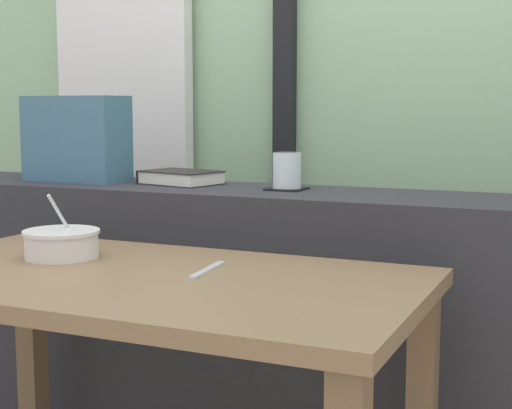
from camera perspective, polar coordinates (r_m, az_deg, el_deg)
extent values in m
cube|color=#9EC699|center=(2.78, 5.38, 14.39)|extent=(4.80, 0.08, 2.80)
cube|color=white|center=(3.02, -9.72, 10.88)|extent=(0.56, 0.06, 2.50)
cube|color=black|center=(2.75, 2.13, 12.39)|extent=(0.07, 0.05, 2.60)
cube|color=#2D2D33|center=(2.24, -0.34, -9.40)|extent=(2.80, 0.36, 0.82)
cube|color=brown|center=(2.28, -16.06, -11.43)|extent=(0.06, 0.06, 0.67)
cube|color=#846647|center=(1.67, -8.28, -5.65)|extent=(1.18, 0.65, 0.03)
cube|color=black|center=(2.14, 2.27, 1.15)|extent=(0.10, 0.10, 0.00)
cylinder|color=white|center=(2.14, 2.28, 2.52)|extent=(0.08, 0.08, 0.10)
cylinder|color=orange|center=(2.14, 2.28, 2.06)|extent=(0.07, 0.07, 0.06)
cube|color=black|center=(2.31, -5.49, 1.54)|extent=(0.25, 0.20, 0.00)
cube|color=silver|center=(2.31, -5.49, 1.99)|extent=(0.24, 0.19, 0.03)
cube|color=black|center=(2.31, -5.50, 2.44)|extent=(0.25, 0.20, 0.00)
cube|color=black|center=(2.38, -7.39, 2.12)|extent=(0.04, 0.15, 0.04)
cube|color=#426B84|center=(2.45, -13.03, 4.72)|extent=(0.33, 0.15, 0.26)
cylinder|color=silver|center=(1.87, -14.07, -2.82)|extent=(0.17, 0.17, 0.07)
cylinder|color=silver|center=(1.86, -14.09, -1.95)|extent=(0.18, 0.18, 0.01)
cylinder|color=#9E5B33|center=(1.87, -14.06, -3.10)|extent=(0.15, 0.15, 0.04)
cylinder|color=silver|center=(1.89, -13.88, -1.25)|extent=(0.02, 0.11, 0.14)
ellipsoid|color=silver|center=(1.91, -13.48, -2.52)|extent=(0.03, 0.05, 0.01)
cube|color=silver|center=(1.67, -3.59, -4.81)|extent=(0.03, 0.17, 0.01)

